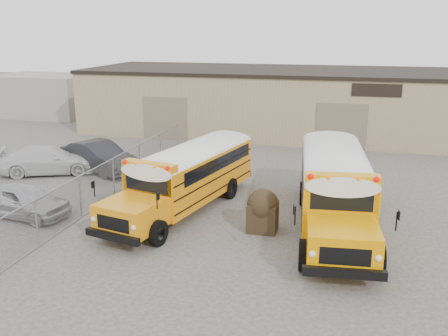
% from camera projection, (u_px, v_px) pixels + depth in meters
% --- Properties ---
extents(ground, '(120.00, 120.00, 0.00)m').
position_uv_depth(ground, '(221.00, 232.00, 19.33)').
color(ground, '#423F3C').
rests_on(ground, ground).
extents(warehouse, '(30.20, 10.20, 4.67)m').
position_uv_depth(warehouse, '(289.00, 100.00, 37.32)').
color(warehouse, tan).
rests_on(warehouse, ground).
extents(chainlink_fence, '(0.07, 18.07, 1.81)m').
position_uv_depth(chainlink_fence, '(114.00, 177.00, 23.33)').
color(chainlink_fence, gray).
rests_on(chainlink_fence, ground).
extents(distant_building_left, '(8.00, 6.00, 3.60)m').
position_uv_depth(distant_building_left, '(46.00, 95.00, 44.64)').
color(distant_building_left, gray).
rests_on(distant_building_left, ground).
extents(school_bus_left, '(4.29, 9.70, 2.76)m').
position_uv_depth(school_bus_left, '(243.00, 146.00, 26.42)').
color(school_bus_left, orange).
rests_on(school_bus_left, ground).
extents(school_bus_right, '(3.53, 10.41, 2.99)m').
position_uv_depth(school_bus_right, '(327.00, 147.00, 25.59)').
color(school_bus_right, '#F09600').
rests_on(school_bus_right, ground).
extents(tarp_bundle, '(1.24, 1.24, 1.69)m').
position_uv_depth(tarp_bundle, '(263.00, 210.00, 19.23)').
color(tarp_bundle, black).
rests_on(tarp_bundle, ground).
extents(car_silver, '(4.41, 2.20, 1.44)m').
position_uv_depth(car_silver, '(21.00, 200.00, 20.71)').
color(car_silver, '#B5B5BA').
rests_on(car_silver, ground).
extents(car_white, '(5.53, 4.02, 1.49)m').
position_uv_depth(car_white, '(48.00, 160.00, 26.90)').
color(car_white, silver).
rests_on(car_white, ground).
extents(car_dark, '(5.23, 3.70, 1.64)m').
position_uv_depth(car_dark, '(99.00, 157.00, 27.28)').
color(car_dark, '#222227').
rests_on(car_dark, ground).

